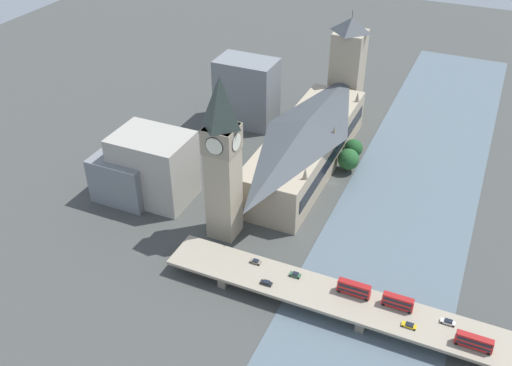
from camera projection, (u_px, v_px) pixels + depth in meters
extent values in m
plane|color=#424442|center=(334.00, 183.00, 257.68)|extent=(600.00, 600.00, 0.00)
cube|color=slate|center=(409.00, 201.00, 246.21)|extent=(55.63, 360.00, 0.30)
cube|color=tan|center=(306.00, 149.00, 263.79)|extent=(27.29, 99.43, 19.69)
cube|color=black|center=(335.00, 153.00, 258.59)|extent=(0.40, 91.48, 5.91)
pyramid|color=#3D4247|center=(307.00, 125.00, 256.82)|extent=(26.74, 97.44, 5.07)
cone|color=gray|center=(358.00, 97.00, 281.10)|extent=(2.20, 2.20, 5.00)
cone|color=gray|center=(334.00, 131.00, 252.58)|extent=(2.20, 2.20, 5.00)
cone|color=gray|center=(305.00, 173.00, 224.06)|extent=(2.20, 2.20, 5.00)
cube|color=tan|center=(223.00, 183.00, 215.34)|extent=(10.92, 10.92, 48.15)
cube|color=gray|center=(222.00, 139.00, 204.55)|extent=(11.58, 11.58, 9.83)
cylinder|color=black|center=(236.00, 142.00, 202.66)|extent=(0.50, 7.08, 7.08)
cylinder|color=silver|center=(236.00, 142.00, 202.62)|extent=(0.62, 6.55, 6.55)
cylinder|color=black|center=(208.00, 136.00, 206.45)|extent=(0.50, 7.08, 7.08)
cylinder|color=silver|center=(208.00, 136.00, 206.49)|extent=(0.62, 6.55, 6.55)
cylinder|color=black|center=(229.00, 132.00, 208.81)|extent=(7.08, 0.50, 7.08)
cylinder|color=silver|center=(229.00, 132.00, 208.89)|extent=(6.55, 0.62, 6.55)
cylinder|color=black|center=(214.00, 146.00, 200.30)|extent=(7.08, 0.50, 7.08)
cylinder|color=silver|center=(214.00, 146.00, 200.21)|extent=(6.55, 0.62, 6.55)
pyramid|color=#2D3833|center=(220.00, 102.00, 196.35)|extent=(11.14, 11.14, 19.34)
cube|color=tan|center=(347.00, 74.00, 303.03)|extent=(15.92, 15.92, 45.70)
pyramid|color=#3D4247|center=(351.00, 25.00, 288.15)|extent=(15.92, 15.92, 7.17)
cylinder|color=#333338|center=(353.00, 14.00, 285.01)|extent=(0.30, 0.30, 4.00)
cube|color=gray|center=(365.00, 313.00, 189.92)|extent=(3.00, 14.11, 4.67)
cube|color=gray|center=(230.00, 271.00, 206.81)|extent=(3.00, 14.11, 4.67)
cube|color=gray|center=(366.00, 307.00, 188.27)|extent=(143.25, 16.60, 1.20)
cube|color=red|center=(397.00, 304.00, 186.66)|extent=(10.27, 2.47, 1.92)
cube|color=black|center=(397.00, 303.00, 186.44)|extent=(9.24, 2.53, 0.85)
cube|color=red|center=(398.00, 300.00, 185.48)|extent=(10.06, 2.47, 2.26)
cube|color=black|center=(398.00, 299.00, 185.42)|extent=(9.24, 2.53, 1.08)
cube|color=maroon|center=(399.00, 297.00, 184.80)|extent=(9.96, 2.35, 0.16)
cylinder|color=black|center=(385.00, 300.00, 189.43)|extent=(1.07, 0.28, 1.07)
cylinder|color=black|center=(383.00, 304.00, 187.73)|extent=(1.07, 0.28, 1.07)
cylinder|color=black|center=(410.00, 308.00, 186.59)|extent=(1.07, 0.28, 1.07)
cylinder|color=black|center=(409.00, 312.00, 184.89)|extent=(1.07, 0.28, 1.07)
cube|color=red|center=(354.00, 291.00, 191.48)|extent=(11.33, 2.57, 2.05)
cube|color=black|center=(354.00, 290.00, 191.25)|extent=(10.19, 2.63, 0.90)
cube|color=red|center=(354.00, 286.00, 190.23)|extent=(11.10, 2.57, 2.41)
cube|color=black|center=(354.00, 286.00, 190.16)|extent=(10.19, 2.63, 1.16)
cube|color=maroon|center=(355.00, 284.00, 189.50)|extent=(10.99, 2.44, 0.16)
cylinder|color=black|center=(341.00, 287.00, 194.48)|extent=(1.13, 0.28, 1.13)
cylinder|color=black|center=(339.00, 291.00, 192.71)|extent=(1.13, 0.28, 1.13)
cylinder|color=black|center=(368.00, 295.00, 191.32)|extent=(1.13, 0.28, 1.13)
cylinder|color=black|center=(366.00, 299.00, 189.54)|extent=(1.13, 0.28, 1.13)
cube|color=red|center=(473.00, 344.00, 173.11)|extent=(11.17, 2.40, 1.87)
cube|color=black|center=(474.00, 343.00, 172.90)|extent=(10.05, 2.46, 0.82)
cube|color=red|center=(475.00, 340.00, 171.97)|extent=(10.95, 2.40, 2.19)
cube|color=black|center=(475.00, 339.00, 171.91)|extent=(10.05, 2.46, 1.05)
cube|color=maroon|center=(476.00, 337.00, 171.30)|extent=(10.83, 2.28, 0.16)
cylinder|color=black|center=(457.00, 338.00, 176.00)|extent=(1.06, 0.28, 1.06)
cylinder|color=black|center=(456.00, 344.00, 174.35)|extent=(1.06, 0.28, 1.06)
cylinder|color=black|center=(489.00, 348.00, 172.84)|extent=(1.06, 0.28, 1.06)
cylinder|color=black|center=(488.00, 354.00, 171.19)|extent=(1.06, 0.28, 1.06)
cube|color=#2D5638|center=(295.00, 275.00, 199.26)|extent=(3.95, 1.89, 0.72)
cube|color=black|center=(295.00, 274.00, 198.88)|extent=(2.05, 1.70, 0.47)
cylinder|color=black|center=(292.00, 273.00, 200.57)|extent=(0.65, 0.22, 0.65)
cylinder|color=black|center=(290.00, 276.00, 199.27)|extent=(0.65, 0.22, 0.65)
cylinder|color=black|center=(300.00, 275.00, 199.55)|extent=(0.65, 0.22, 0.65)
cylinder|color=black|center=(298.00, 278.00, 198.25)|extent=(0.65, 0.22, 0.65)
cube|color=slate|center=(256.00, 262.00, 204.86)|extent=(3.97, 1.72, 0.69)
cube|color=black|center=(256.00, 261.00, 204.49)|extent=(2.06, 1.55, 0.49)
cylinder|color=black|center=(253.00, 260.00, 206.09)|extent=(0.67, 0.22, 0.67)
cylinder|color=black|center=(251.00, 262.00, 204.93)|extent=(0.67, 0.22, 0.67)
cylinder|color=black|center=(260.00, 262.00, 205.07)|extent=(0.67, 0.22, 0.67)
cylinder|color=black|center=(258.00, 265.00, 203.91)|extent=(0.67, 0.22, 0.67)
cube|color=gold|center=(409.00, 325.00, 180.29)|extent=(4.67, 1.90, 0.61)
cube|color=black|center=(410.00, 325.00, 179.95)|extent=(2.43, 1.71, 0.42)
cylinder|color=black|center=(404.00, 322.00, 181.70)|extent=(0.63, 0.22, 0.63)
cylinder|color=black|center=(402.00, 326.00, 180.40)|extent=(0.63, 0.22, 0.63)
cylinder|color=black|center=(416.00, 326.00, 180.42)|extent=(0.63, 0.22, 0.63)
cylinder|color=black|center=(414.00, 330.00, 179.12)|extent=(0.63, 0.22, 0.63)
cube|color=black|center=(266.00, 283.00, 196.03)|extent=(4.19, 1.73, 0.58)
cube|color=black|center=(267.00, 282.00, 195.68)|extent=(2.18, 1.56, 0.51)
cylinder|color=black|center=(263.00, 281.00, 197.29)|extent=(0.62, 0.22, 0.62)
cylinder|color=black|center=(261.00, 283.00, 196.12)|extent=(0.62, 0.22, 0.62)
cylinder|color=black|center=(272.00, 283.00, 196.18)|extent=(0.62, 0.22, 0.62)
cylinder|color=black|center=(270.00, 286.00, 195.00)|extent=(0.62, 0.22, 0.62)
cube|color=silver|center=(448.00, 322.00, 181.37)|extent=(4.66, 1.76, 0.65)
cube|color=black|center=(449.00, 321.00, 180.99)|extent=(2.42, 1.58, 0.53)
cylinder|color=black|center=(442.00, 319.00, 182.71)|extent=(0.71, 0.22, 0.71)
cylinder|color=black|center=(441.00, 323.00, 181.52)|extent=(0.71, 0.22, 0.71)
cylinder|color=black|center=(454.00, 323.00, 181.48)|extent=(0.71, 0.22, 0.71)
cylinder|color=black|center=(453.00, 326.00, 180.29)|extent=(0.71, 0.22, 0.71)
cube|color=slate|center=(247.00, 92.00, 296.72)|extent=(30.45, 19.45, 35.01)
cube|color=slate|center=(127.00, 176.00, 244.56)|extent=(25.06, 21.55, 20.20)
cube|color=#A39E93|center=(154.00, 167.00, 241.46)|extent=(31.82, 23.55, 29.90)
cylinder|color=brown|center=(347.00, 169.00, 265.73)|extent=(0.70, 0.70, 2.15)
sphere|color=#235628|center=(348.00, 159.00, 262.75)|extent=(9.95, 9.95, 9.95)
cylinder|color=brown|center=(352.00, 156.00, 274.14)|extent=(0.70, 0.70, 2.93)
sphere|color=#235628|center=(353.00, 148.00, 271.54)|extent=(7.42, 7.42, 7.42)
cylinder|color=brown|center=(353.00, 157.00, 274.58)|extent=(0.70, 0.70, 2.25)
sphere|color=#1E4C23|center=(354.00, 148.00, 271.85)|extent=(8.77, 8.77, 8.77)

